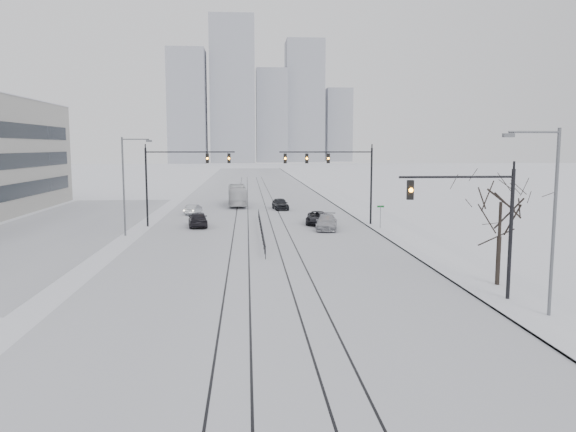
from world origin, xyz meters
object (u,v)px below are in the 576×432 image
(traffic_mast_near, at_px, (481,216))
(sedan_sb_outer, at_px, (193,209))
(bare_tree, at_px, (500,211))
(box_truck, at_px, (237,196))
(sedan_nb_front, at_px, (317,218))
(sedan_nb_right, at_px, (327,222))
(sedan_nb_far, at_px, (280,204))
(sedan_sb_inner, at_px, (198,219))

(traffic_mast_near, relative_size, sedan_sb_outer, 1.89)
(bare_tree, distance_m, box_truck, 49.44)
(bare_tree, xyz_separation_m, box_truck, (-15.85, 46.73, -3.07))
(sedan_nb_front, bearing_deg, traffic_mast_near, -71.63)
(sedan_nb_right, xyz_separation_m, box_truck, (-9.16, 23.38, 0.69))
(sedan_sb_outer, height_order, sedan_nb_right, sedan_nb_right)
(sedan_nb_far, bearing_deg, sedan_nb_front, -84.81)
(traffic_mast_near, distance_m, sedan_nb_right, 26.97)
(sedan_sb_inner, distance_m, sedan_nb_far, 17.90)
(sedan_sb_inner, distance_m, box_truck, 20.87)
(bare_tree, bearing_deg, sedan_nb_front, 104.62)
(sedan_sb_inner, xyz_separation_m, sedan_nb_right, (12.81, -2.85, -0.06))
(sedan_nb_front, relative_size, box_truck, 0.47)
(sedan_sb_outer, relative_size, sedan_nb_right, 0.74)
(sedan_sb_inner, xyz_separation_m, sedan_sb_outer, (-1.49, 10.86, -0.18))
(bare_tree, xyz_separation_m, sedan_nb_right, (-6.69, 23.35, -3.76))
(bare_tree, xyz_separation_m, sedan_sb_inner, (-19.50, 26.20, -3.70))
(traffic_mast_near, xyz_separation_m, sedan_nb_front, (-4.73, 30.36, -3.90))
(sedan_sb_outer, xyz_separation_m, sedan_nb_right, (14.30, -13.71, 0.12))
(bare_tree, bearing_deg, box_truck, 108.73)
(sedan_nb_front, xyz_separation_m, sedan_nb_far, (-3.04, 14.12, 0.08))
(sedan_nb_front, bearing_deg, sedan_nb_right, -74.08)
(sedan_nb_right, relative_size, box_truck, 0.49)
(traffic_mast_near, xyz_separation_m, sedan_sb_outer, (-18.58, 40.06, -3.95))
(traffic_mast_near, relative_size, bare_tree, 1.15)
(sedan_sb_inner, bearing_deg, bare_tree, 119.83)
(traffic_mast_near, bearing_deg, sedan_sb_outer, 114.88)
(bare_tree, relative_size, sedan_nb_right, 1.21)
(sedan_sb_inner, bearing_deg, sedan_nb_right, 160.65)
(sedan_sb_outer, height_order, box_truck, box_truck)
(sedan_nb_right, bearing_deg, bare_tree, -64.93)
(traffic_mast_near, relative_size, sedan_nb_far, 1.60)
(bare_tree, relative_size, sedan_nb_far, 1.40)
(sedan_nb_far, distance_m, box_truck, 7.75)
(traffic_mast_near, xyz_separation_m, box_truck, (-13.43, 49.73, -3.14))
(bare_tree, bearing_deg, sedan_nb_right, 105.98)
(traffic_mast_near, bearing_deg, sedan_nb_right, 99.22)
(sedan_sb_outer, bearing_deg, sedan_sb_inner, 107.95)
(sedan_sb_inner, distance_m, sedan_nb_front, 12.42)
(sedan_nb_far, bearing_deg, sedan_sb_outer, -164.74)
(traffic_mast_near, relative_size, sedan_nb_front, 1.46)
(traffic_mast_near, bearing_deg, box_truck, 105.12)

